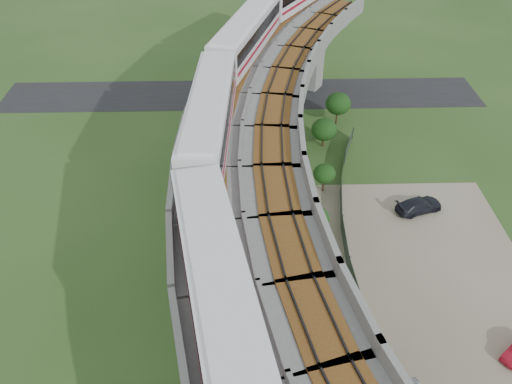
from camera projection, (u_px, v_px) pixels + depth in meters
ground at (243, 271)px, 40.07m from camera, size 160.00×160.00×0.00m
dirt_lot at (423, 287)px, 38.78m from camera, size 18.00×26.00×0.04m
asphalt_road at (242, 94)px, 63.42m from camera, size 60.00×8.00×0.03m
viaduct at (296, 181)px, 34.47m from camera, size 19.58×73.98×11.40m
metro_train at (254, 75)px, 40.08m from camera, size 16.16×60.45×3.64m
fence at (365, 262)px, 39.79m from camera, size 3.87×38.73×1.50m
tree_0 at (338, 104)px, 56.16m from camera, size 2.87×2.87×3.86m
tree_1 at (324, 130)px, 52.88m from camera, size 2.73×2.73×3.25m
tree_2 at (324, 174)px, 46.84m from camera, size 2.12×2.12×2.96m
tree_3 at (313, 219)px, 42.31m from camera, size 2.76×2.76×2.92m
tree_4 at (326, 289)px, 36.35m from camera, size 2.60×2.60×2.85m
car_dark at (419, 205)px, 45.40m from camera, size 4.74×3.09×1.28m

